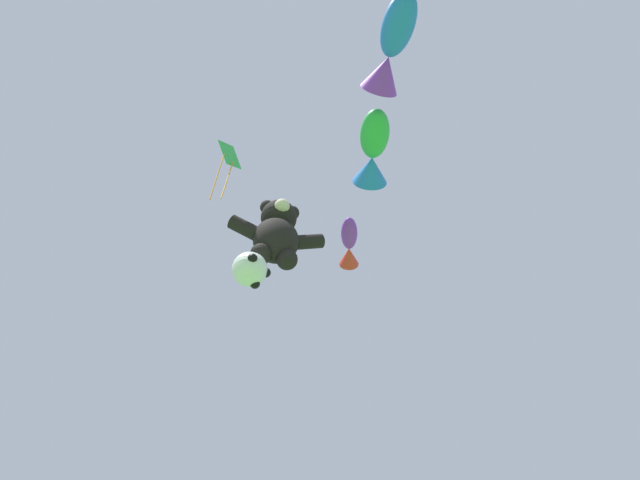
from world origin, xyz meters
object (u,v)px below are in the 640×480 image
at_px(fish_kite_violet, 349,245).
at_px(fish_kite_cobalt, 391,50).
at_px(teddy_bear_kite, 277,233).
at_px(fish_kite_emerald, 373,152).
at_px(soccer_ball_kite, 250,270).
at_px(diamond_kite, 228,160).

distance_m(fish_kite_violet, fish_kite_cobalt, 5.41).
xyz_separation_m(teddy_bear_kite, fish_kite_emerald, (1.86, -2.21, 1.10)).
bearing_deg(fish_kite_emerald, fish_kite_violet, 84.21).
bearing_deg(fish_kite_cobalt, teddy_bear_kite, 107.71).
distance_m(soccer_ball_kite, fish_kite_cobalt, 5.70).
bearing_deg(fish_kite_cobalt, fish_kite_emerald, 80.95).
bearing_deg(fish_kite_emerald, teddy_bear_kite, 130.04).
xyz_separation_m(fish_kite_violet, diamond_kite, (-3.78, -1.24, 0.94)).
bearing_deg(fish_kite_violet, soccer_ball_kite, -160.07).
xyz_separation_m(fish_kite_cobalt, diamond_kite, (-3.10, 4.12, 1.00)).
bearing_deg(diamond_kite, teddy_bear_kite, 17.01).
relative_size(soccer_ball_kite, fish_kite_cobalt, 0.39).
xyz_separation_m(teddy_bear_kite, fish_kite_cobalt, (1.47, -4.61, 1.17)).
bearing_deg(fish_kite_emerald, fish_kite_cobalt, -99.05).
height_order(soccer_ball_kite, diamond_kite, diamond_kite).
bearing_deg(fish_kite_cobalt, fish_kite_violet, 82.74).
xyz_separation_m(fish_kite_emerald, diamond_kite, (-3.48, 1.71, 1.07)).
distance_m(soccer_ball_kite, fish_kite_violet, 4.19).
height_order(teddy_bear_kite, diamond_kite, diamond_kite).
bearing_deg(fish_kite_violet, teddy_bear_kite, -160.88).
distance_m(teddy_bear_kite, soccer_ball_kite, 1.94).
height_order(teddy_bear_kite, fish_kite_violet, fish_kite_violet).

